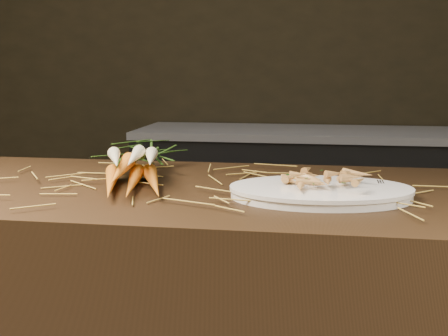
# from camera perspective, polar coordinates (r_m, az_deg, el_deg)

# --- Properties ---
(back_counter) EXTENTS (1.82, 0.62, 0.84)m
(back_counter) POSITION_cam_1_polar(r_m,az_deg,el_deg) (3.25, 7.56, -3.46)
(back_counter) COLOR black
(back_counter) RESTS_ON ground
(straw_bedding) EXTENTS (1.40, 0.60, 0.02)m
(straw_bedding) POSITION_cam_1_polar(r_m,az_deg,el_deg) (1.36, -7.03, -1.37)
(straw_bedding) COLOR #AA892E
(straw_bedding) RESTS_ON main_counter
(root_veg_bunch) EXTENTS (0.30, 0.57, 0.10)m
(root_veg_bunch) POSITION_cam_1_polar(r_m,az_deg,el_deg) (1.45, -8.95, 0.95)
(root_veg_bunch) COLOR orange
(root_veg_bunch) RESTS_ON main_counter
(serving_platter) EXTENTS (0.41, 0.30, 0.02)m
(serving_platter) POSITION_cam_1_polar(r_m,az_deg,el_deg) (1.23, 9.80, -2.55)
(serving_platter) COLOR white
(serving_platter) RESTS_ON main_counter
(roasted_veg_heap) EXTENTS (0.20, 0.16, 0.04)m
(roasted_veg_heap) POSITION_cam_1_polar(r_m,az_deg,el_deg) (1.23, 9.84, -1.08)
(roasted_veg_heap) COLOR #B37E3F
(roasted_veg_heap) RESTS_ON serving_platter
(serving_fork) EXTENTS (0.02, 0.15, 0.00)m
(serving_fork) POSITION_cam_1_polar(r_m,az_deg,el_deg) (1.24, 16.31, -2.20)
(serving_fork) COLOR silver
(serving_fork) RESTS_ON serving_platter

